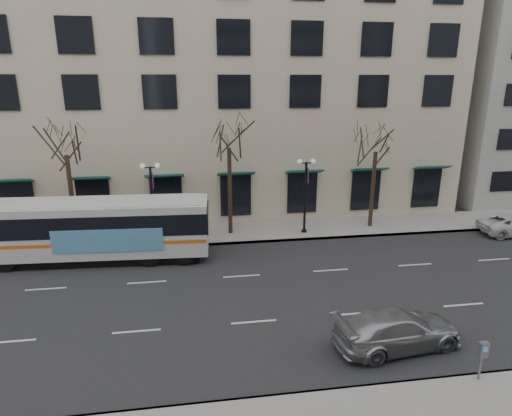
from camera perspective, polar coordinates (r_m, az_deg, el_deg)
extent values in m
plane|color=black|center=(21.35, -1.20, -11.73)|extent=(160.00, 160.00, 0.00)
cube|color=gray|center=(30.31, 6.03, -2.82)|extent=(80.00, 4.00, 0.15)
cube|color=beige|center=(39.66, -8.46, 19.22)|extent=(40.00, 20.00, 24.00)
cylinder|color=black|center=(29.40, -23.30, 0.96)|extent=(0.28, 0.28, 5.74)
cylinder|color=black|center=(28.45, -3.50, 2.05)|extent=(0.28, 0.28, 5.95)
cylinder|color=black|center=(30.98, 15.27, 2.23)|extent=(0.28, 0.28, 5.46)
cylinder|color=black|center=(28.03, -13.61, 0.36)|extent=(0.16, 0.16, 5.00)
cylinder|color=black|center=(28.76, -13.29, -4.13)|extent=(0.36, 0.36, 0.30)
cube|color=black|center=(27.46, -13.95, 5.27)|extent=(0.90, 0.06, 0.06)
sphere|color=silver|center=(27.49, -14.91, 5.43)|extent=(0.32, 0.32, 0.32)
sphere|color=silver|center=(27.40, -13.03, 5.53)|extent=(0.32, 0.32, 0.32)
cube|color=#671D6F|center=(27.62, -13.58, 3.56)|extent=(0.04, 0.45, 1.00)
cylinder|color=black|center=(28.85, 6.56, 1.20)|extent=(0.16, 0.16, 5.00)
cylinder|color=black|center=(29.56, 6.41, -3.19)|extent=(0.36, 0.36, 0.30)
cube|color=black|center=(28.29, 6.73, 5.98)|extent=(0.90, 0.06, 0.06)
sphere|color=silver|center=(28.16, 5.85, 6.17)|extent=(0.32, 0.32, 0.32)
sphere|color=silver|center=(28.40, 7.62, 6.20)|extent=(0.32, 0.32, 0.32)
cube|color=#671D6F|center=(28.49, 6.91, 4.31)|extent=(0.04, 0.45, 1.00)
cube|color=silver|center=(26.41, -20.82, -2.45)|extent=(13.24, 3.56, 3.00)
cube|color=black|center=(26.99, -20.45, -5.84)|extent=(12.17, 3.16, 0.49)
cube|color=black|center=(26.19, -20.24, -1.48)|extent=(12.72, 3.58, 1.20)
cube|color=orange|center=(26.58, -20.71, -3.50)|extent=(13.11, 3.59, 0.20)
cube|color=#4F95C0|center=(24.91, -19.18, -4.15)|extent=(6.00, 0.40, 1.31)
cube|color=silver|center=(25.98, -21.17, 0.75)|extent=(12.57, 3.24, 0.09)
cylinder|color=black|center=(27.42, -30.50, -6.27)|extent=(1.11, 0.37, 1.09)
cylinder|color=black|center=(29.54, -28.52, -4.41)|extent=(1.11, 0.37, 1.09)
cylinder|color=black|center=(25.07, -13.95, -6.38)|extent=(1.11, 0.37, 1.09)
cylinder|color=black|center=(27.37, -13.21, -4.33)|extent=(1.11, 0.37, 1.09)
cylinder|color=black|center=(24.83, -9.44, -6.32)|extent=(1.11, 0.37, 1.09)
cylinder|color=black|center=(27.16, -9.09, -4.25)|extent=(1.11, 0.37, 1.09)
imported|color=#AAACB2|center=(18.37, 18.38, -15.10)|extent=(5.40, 2.77, 1.50)
cylinder|color=slate|center=(17.62, 27.72, -18.17)|extent=(0.09, 0.09, 1.00)
cube|color=slate|center=(17.27, 28.03, -16.33)|extent=(0.31, 0.21, 0.56)
cube|color=blue|center=(17.17, 28.26, -16.28)|extent=(0.16, 0.02, 0.20)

